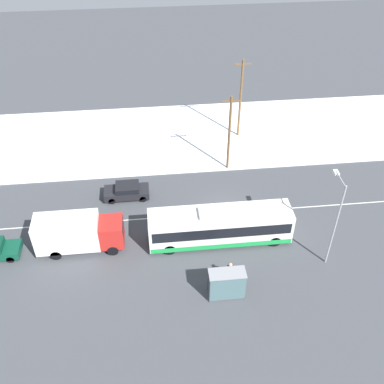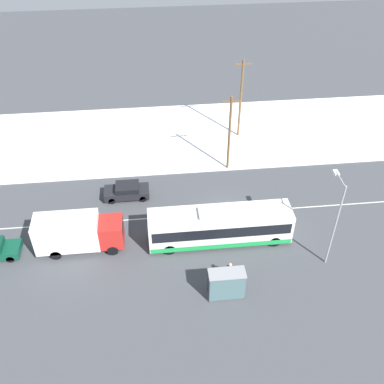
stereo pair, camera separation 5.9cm
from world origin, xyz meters
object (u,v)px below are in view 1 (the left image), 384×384
object	(u,v)px
city_bus	(220,226)
box_truck	(77,232)
sedan_car	(127,191)
utility_pole_snowlot	(241,98)
pedestrian_at_stop	(230,270)
utility_pole_roadside	(229,133)
bus_shelter	(228,283)
streetlamp	(336,214)

from	to	relation	value
city_bus	box_truck	size ratio (longest dim) A/B	1.67
sedan_car	utility_pole_snowlot	bearing A→B (deg)	-142.26
pedestrian_at_stop	sedan_car	bearing A→B (deg)	125.92
utility_pole_roadside	pedestrian_at_stop	bearing A→B (deg)	-98.98
bus_shelter	utility_pole_snowlot	distance (m)	22.64
pedestrian_at_stop	utility_pole_roadside	bearing A→B (deg)	81.02
pedestrian_at_stop	bus_shelter	world-z (taller)	bus_shelter
box_truck	utility_pole_roadside	bearing A→B (deg)	34.82
bus_shelter	utility_pole_roadside	size ratio (longest dim) A/B	0.33
sedan_car	streetlamp	distance (m)	18.77
bus_shelter	utility_pole_roadside	world-z (taller)	utility_pole_roadside
pedestrian_at_stop	utility_pole_roadside	size ratio (longest dim) A/B	0.23
city_bus	utility_pole_roadside	world-z (taller)	utility_pole_roadside
box_truck	bus_shelter	distance (m)	12.75
box_truck	sedan_car	xyz separation A→B (m)	(3.83, 6.16, -0.99)
box_truck	utility_pole_roadside	world-z (taller)	utility_pole_roadside
city_bus	streetlamp	world-z (taller)	streetlamp
utility_pole_snowlot	utility_pole_roadside	bearing A→B (deg)	-110.24
sedan_car	bus_shelter	size ratio (longest dim) A/B	1.54
streetlamp	utility_pole_roadside	bearing A→B (deg)	113.77
utility_pole_snowlot	streetlamp	bearing A→B (deg)	-79.59
city_bus	box_truck	xyz separation A→B (m)	(-11.51, 0.29, 0.19)
city_bus	utility_pole_snowlot	xyz separation A→B (m)	(4.58, 15.95, 3.09)
sedan_car	utility_pole_snowlot	size ratio (longest dim) A/B	0.46
city_bus	utility_pole_snowlot	bearing A→B (deg)	73.97
bus_shelter	utility_pole_snowlot	xyz separation A→B (m)	(4.96, 21.88, 3.00)
city_bus	bus_shelter	world-z (taller)	city_bus
streetlamp	utility_pole_roadside	size ratio (longest dim) A/B	0.96
bus_shelter	utility_pole_snowlot	world-z (taller)	utility_pole_snowlot
pedestrian_at_stop	box_truck	bearing A→B (deg)	158.41
utility_pole_snowlot	city_bus	bearing A→B (deg)	-106.03
city_bus	box_truck	bearing A→B (deg)	178.54
box_truck	utility_pole_roadside	xyz separation A→B (m)	(13.88, 9.65, 2.46)
sedan_car	box_truck	bearing A→B (deg)	58.13
city_bus	sedan_car	bearing A→B (deg)	139.96
city_bus	sedan_car	world-z (taller)	city_bus
box_truck	utility_pole_snowlot	bearing A→B (deg)	44.21
pedestrian_at_stop	utility_pole_snowlot	world-z (taller)	utility_pole_snowlot
city_bus	utility_pole_snowlot	world-z (taller)	utility_pole_snowlot
streetlamp	box_truck	bearing A→B (deg)	170.57
sedan_car	pedestrian_at_stop	xyz separation A→B (m)	(7.80, -10.76, 0.34)
streetlamp	utility_pole_snowlot	world-z (taller)	utility_pole_snowlot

